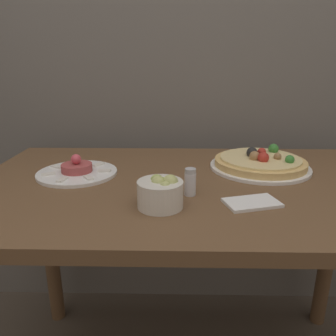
% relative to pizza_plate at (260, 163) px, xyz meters
% --- Properties ---
extents(back_wall, '(8.00, 0.05, 2.60)m').
position_rel_pizza_plate_xyz_m(back_wall, '(-0.22, 0.38, 0.50)').
color(back_wall, slate).
rests_on(back_wall, ground_plane).
extents(dining_table, '(1.30, 0.75, 0.79)m').
position_rel_pizza_plate_xyz_m(dining_table, '(-0.22, -0.12, -0.13)').
color(dining_table, brown).
rests_on(dining_table, ground_plane).
extents(pizza_plate, '(0.32, 0.32, 0.07)m').
position_rel_pizza_plate_xyz_m(pizza_plate, '(0.00, 0.00, 0.00)').
color(pizza_plate, white).
rests_on(pizza_plate, dining_table).
extents(tartare_plate, '(0.24, 0.24, 0.06)m').
position_rel_pizza_plate_xyz_m(tartare_plate, '(-0.58, -0.07, -0.01)').
color(tartare_plate, white).
rests_on(tartare_plate, dining_table).
extents(small_bowl, '(0.11, 0.11, 0.08)m').
position_rel_pizza_plate_xyz_m(small_bowl, '(-0.31, -0.30, 0.02)').
color(small_bowl, silver).
rests_on(small_bowl, dining_table).
extents(napkin, '(0.15, 0.11, 0.01)m').
position_rel_pizza_plate_xyz_m(napkin, '(-0.09, -0.29, -0.02)').
color(napkin, white).
rests_on(napkin, dining_table).
extents(salt_shaker, '(0.03, 0.03, 0.07)m').
position_rel_pizza_plate_xyz_m(salt_shaker, '(-0.24, -0.23, 0.02)').
color(salt_shaker, silver).
rests_on(salt_shaker, dining_table).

